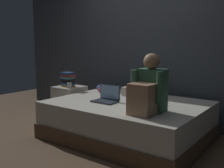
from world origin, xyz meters
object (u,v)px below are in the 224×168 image
nightstand (70,102)px  clothes_pile (104,89)px  mug (70,85)px  book_stack (68,79)px  bed (127,120)px  pillow (144,92)px  person_sitting (148,90)px  laptop (107,98)px

nightstand → clothes_pile: size_ratio=1.56×
nightstand → mug: bearing=-42.7°
nightstand → book_stack: 0.39m
bed → book_stack: size_ratio=8.44×
pillow → clothes_pile: (-0.67, -0.08, -0.01)m
mug → nightstand: bearing=137.3°
person_sitting → pillow: person_sitting is taller
person_sitting → laptop: size_ratio=2.05×
person_sitting → pillow: size_ratio=1.17×
person_sitting → nightstand: bearing=163.2°
book_stack → mug: size_ratio=2.63×
nightstand → bed: bearing=-9.2°
bed → mug: bearing=175.6°
nightstand → mug: size_ratio=6.09×
nightstand → laptop: 1.18m
laptop → clothes_pile: size_ratio=0.91×
nightstand → person_sitting: size_ratio=0.84×
pillow → book_stack: size_ratio=2.36×
mug → bed: bearing=-4.4°
person_sitting → laptop: person_sitting is taller
person_sitting → laptop: (-0.71, 0.16, -0.20)m
bed → mug: mug is taller
pillow → book_stack: 1.33m
nightstand → pillow: (1.29, 0.24, 0.29)m
nightstand → pillow: size_ratio=0.98×
laptop → person_sitting: bearing=-13.1°
nightstand → clothes_pile: clothes_pile is taller
laptop → mug: 0.99m
book_stack → clothes_pile: 0.67m
bed → nightstand: size_ratio=3.65×
person_sitting → book_stack: (-1.80, 0.53, -0.08)m
bed → nightstand: nightstand is taller
book_stack → laptop: bearing=-18.3°
laptop → pillow: size_ratio=0.57×
bed → book_stack: book_stack is taller
nightstand → mug: mug is taller
nightstand → clothes_pile: (0.62, 0.16, 0.27)m
nightstand → pillow: bearing=10.5°
mug → clothes_pile: 0.57m
bed → pillow: pillow is taller
person_sitting → mug: size_ratio=7.28×
laptop → bed: bearing=37.1°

